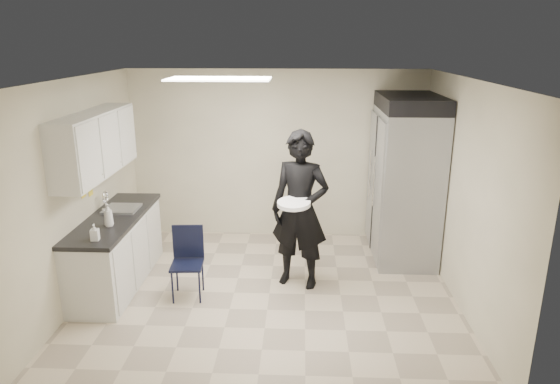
{
  "coord_description": "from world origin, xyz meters",
  "views": [
    {
      "loc": [
        0.38,
        -5.52,
        3.01
      ],
      "look_at": [
        0.12,
        0.2,
        1.26
      ],
      "focal_mm": 32.0,
      "sensor_mm": 36.0,
      "label": 1
    }
  ],
  "objects_px": {
    "folding_chair": "(187,265)",
    "commercial_fridge": "(405,185)",
    "lower_counter": "(117,252)",
    "man_tuxedo": "(300,210)"
  },
  "relations": [
    {
      "from": "lower_counter",
      "to": "folding_chair",
      "type": "relative_size",
      "value": 2.25
    },
    {
      "from": "commercial_fridge",
      "to": "folding_chair",
      "type": "bearing_deg",
      "value": -153.57
    },
    {
      "from": "folding_chair",
      "to": "man_tuxedo",
      "type": "relative_size",
      "value": 0.42
    },
    {
      "from": "lower_counter",
      "to": "commercial_fridge",
      "type": "bearing_deg",
      "value": 15.88
    },
    {
      "from": "lower_counter",
      "to": "man_tuxedo",
      "type": "xyz_separation_m",
      "value": [
        2.31,
        0.1,
        0.56
      ]
    },
    {
      "from": "lower_counter",
      "to": "folding_chair",
      "type": "distance_m",
      "value": 1.02
    },
    {
      "from": "lower_counter",
      "to": "folding_chair",
      "type": "bearing_deg",
      "value": -18.36
    },
    {
      "from": "man_tuxedo",
      "to": "commercial_fridge",
      "type": "bearing_deg",
      "value": 50.37
    },
    {
      "from": "folding_chair",
      "to": "commercial_fridge",
      "type": "bearing_deg",
      "value": 22.11
    },
    {
      "from": "lower_counter",
      "to": "man_tuxedo",
      "type": "height_order",
      "value": "man_tuxedo"
    }
  ]
}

